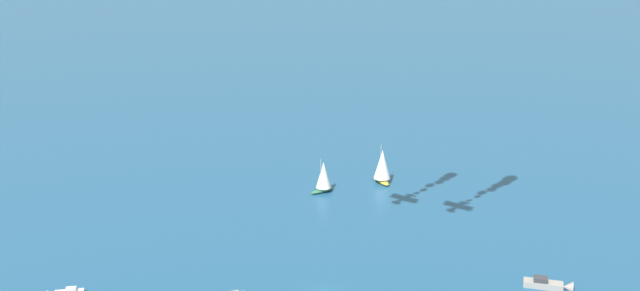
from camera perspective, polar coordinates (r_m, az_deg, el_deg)
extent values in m
cube|color=silver|center=(143.56, -18.40, -10.33)|extent=(2.19, 2.18, 0.61)
ellipsoid|color=gold|center=(189.51, 4.67, -2.65)|extent=(7.44, 6.08, 1.06)
cylinder|color=#B2B2B7|center=(188.34, 4.64, -1.20)|extent=(0.14, 0.14, 8.72)
cone|color=white|center=(187.67, 4.76, -1.41)|extent=(5.81, 5.81, 7.41)
ellipsoid|color=#33704C|center=(182.60, 0.18, -3.42)|extent=(3.92, 6.91, 0.93)
cylinder|color=#B2B2B7|center=(180.80, 0.06, -2.18)|extent=(0.14, 0.14, 7.67)
cone|color=white|center=(181.41, 0.27, -2.24)|extent=(4.65, 4.65, 6.52)
cube|color=#9E9993|center=(145.12, 16.60, -10.08)|extent=(7.37, 4.46, 1.12)
cone|color=#9E9993|center=(145.43, 18.31, -10.19)|extent=(2.45, 2.72, 2.25)
cube|color=#38383D|center=(144.65, 16.42, -9.72)|extent=(2.92, 2.52, 0.84)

